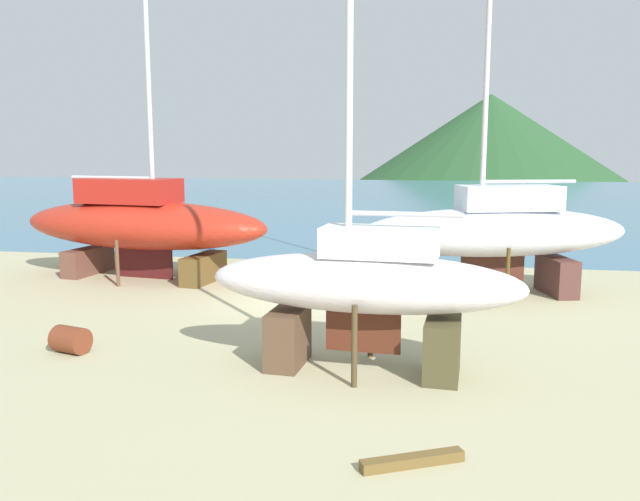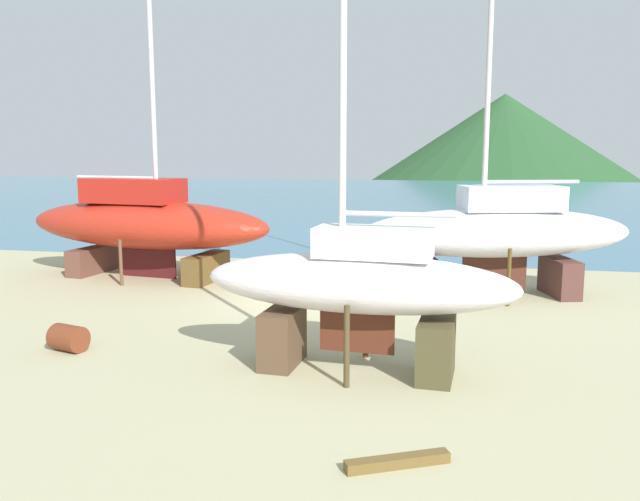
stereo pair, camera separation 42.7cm
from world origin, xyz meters
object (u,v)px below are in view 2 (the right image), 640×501
object	(u,v)px
sailboat_far_slipway	(497,232)
barrel_by_slipway	(68,338)
sailboat_mid_port	(145,222)
sailboat_large_starboard	(359,286)
worker	(216,234)

from	to	relation	value
sailboat_far_slipway	barrel_by_slipway	distance (m)	12.95
sailboat_mid_port	sailboat_large_starboard	bearing A→B (deg)	-35.79
sailboat_far_slipway	barrel_by_slipway	xyz separation A→B (m)	(-10.10, -7.90, -1.77)
sailboat_large_starboard	sailboat_mid_port	bearing A→B (deg)	-39.89
sailboat_mid_port	barrel_by_slipway	world-z (taller)	sailboat_mid_port
sailboat_mid_port	sailboat_far_slipway	distance (m)	12.41
sailboat_far_slipway	barrel_by_slipway	size ratio (longest dim) A/B	16.50
barrel_by_slipway	worker	bearing A→B (deg)	97.11
sailboat_large_starboard	worker	world-z (taller)	sailboat_large_starboard
sailboat_large_starboard	worker	distance (m)	16.90
sailboat_large_starboard	worker	size ratio (longest dim) A/B	6.26
sailboat_mid_port	barrel_by_slipway	xyz separation A→B (m)	(2.29, -8.60, -1.72)
sailboat_mid_port	worker	xyz separation A→B (m)	(0.48, 5.86, -1.17)
sailboat_far_slipway	worker	xyz separation A→B (m)	(-11.91, 6.56, -1.22)
sailboat_far_slipway	worker	bearing A→B (deg)	-44.21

